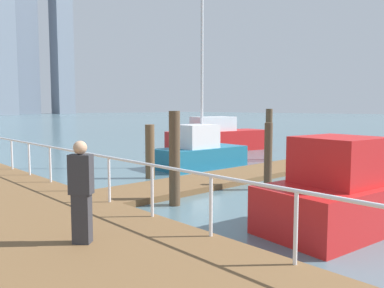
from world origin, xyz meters
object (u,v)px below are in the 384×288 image
Objects in this scene: moored_boat_2 at (217,138)px; moored_boat_4 at (200,151)px; moored_boat_3 at (350,194)px; pedestrian_0 at (81,191)px.

moored_boat_4 reaches higher than moored_boat_2.
moored_boat_2 is 6.72m from moored_boat_4.
moored_boat_4 is (-5.33, -4.09, -0.05)m from moored_boat_2.
moored_boat_2 is at bearing 37.52° from moored_boat_4.
pedestrian_0 is at bearing 160.43° from moored_boat_3.
pedestrian_0 is at bearing -143.50° from moored_boat_2.
moored_boat_4 is at bearing 67.83° from moored_boat_3.
moored_boat_2 is 15.07m from moored_boat_3.
moored_boat_4 is at bearing 35.87° from pedestrian_0.
moored_boat_2 reaches higher than moored_boat_3.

